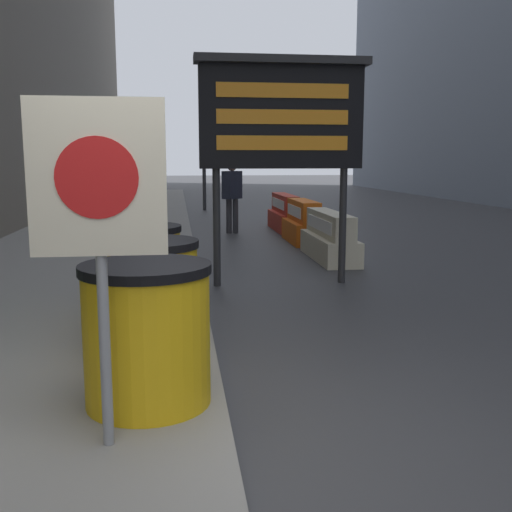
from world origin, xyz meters
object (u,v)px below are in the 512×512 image
(barrel_drum_back, at_px, (140,271))
(pedestrian_worker, at_px, (232,191))
(jersey_barrier_cream, at_px, (329,238))
(barrel_drum_foreground, at_px, (147,334))
(warning_sign, at_px, (99,204))
(message_board, at_px, (281,117))
(traffic_cone_near, at_px, (295,211))
(barrel_drum_middle, at_px, (149,295))
(jersey_barrier_orange_far, at_px, (303,224))
(traffic_light_near_curb, at_px, (203,111))
(jersey_barrier_red_striped, at_px, (285,214))

(barrel_drum_back, xyz_separation_m, pedestrian_worker, (1.63, 7.81, 0.37))
(jersey_barrier_cream, bearing_deg, barrel_drum_foreground, -114.22)
(warning_sign, distance_m, message_board, 5.15)
(barrel_drum_foreground, bearing_deg, barrel_drum_back, 94.48)
(barrel_drum_foreground, xyz_separation_m, traffic_cone_near, (3.20, 11.44, -0.23))
(barrel_drum_middle, relative_size, jersey_barrier_cream, 0.44)
(barrel_drum_middle, bearing_deg, jersey_barrier_orange_far, 68.72)
(jersey_barrier_cream, distance_m, pedestrian_worker, 4.11)
(barrel_drum_middle, bearing_deg, jersey_barrier_cream, 60.98)
(barrel_drum_foreground, height_order, jersey_barrier_cream, barrel_drum_foreground)
(traffic_cone_near, relative_size, traffic_light_near_curb, 0.17)
(warning_sign, height_order, traffic_cone_near, warning_sign)
(barrel_drum_middle, bearing_deg, warning_sign, -95.31)
(jersey_barrier_cream, xyz_separation_m, traffic_light_near_curb, (-1.66, 10.16, 2.87))
(barrel_drum_back, xyz_separation_m, traffic_light_near_curb, (1.28, 14.12, 2.62))
(jersey_barrier_orange_far, relative_size, traffic_light_near_curb, 0.37)
(barrel_drum_foreground, bearing_deg, jersey_barrier_cream, 65.78)
(message_board, bearing_deg, barrel_drum_middle, -117.55)
(jersey_barrier_orange_far, bearing_deg, barrel_drum_foreground, -108.44)
(jersey_barrier_red_striped, bearing_deg, jersey_barrier_orange_far, -90.00)
(traffic_cone_near, distance_m, pedestrian_worker, 2.35)
(barrel_drum_back, distance_m, warning_sign, 2.88)
(barrel_drum_foreground, bearing_deg, warning_sign, -108.86)
(jersey_barrier_orange_far, distance_m, pedestrian_worker, 2.23)
(barrel_drum_back, xyz_separation_m, traffic_cone_near, (3.38, 9.26, -0.23))
(barrel_drum_foreground, bearing_deg, barrel_drum_middle, 92.09)
(message_board, bearing_deg, jersey_barrier_cream, 58.73)
(barrel_drum_foreground, bearing_deg, jersey_barrier_red_striped, 75.15)
(warning_sign, xyz_separation_m, traffic_light_near_curb, (1.30, 16.87, 1.76))
(jersey_barrier_cream, bearing_deg, pedestrian_worker, 108.80)
(message_board, bearing_deg, pedestrian_worker, 91.26)
(jersey_barrier_orange_far, xyz_separation_m, jersey_barrier_red_striped, (0.00, 2.14, -0.00))
(message_board, distance_m, jersey_barrier_orange_far, 4.65)
(jersey_barrier_red_striped, distance_m, traffic_cone_near, 1.10)
(barrel_drum_middle, height_order, jersey_barrier_orange_far, barrel_drum_middle)
(message_board, bearing_deg, barrel_drum_back, -131.00)
(message_board, height_order, jersey_barrier_red_striped, message_board)
(jersey_barrier_cream, relative_size, traffic_cone_near, 2.71)
(warning_sign, relative_size, jersey_barrier_cream, 0.90)
(barrel_drum_foreground, xyz_separation_m, traffic_light_near_curb, (1.11, 16.31, 2.62))
(jersey_barrier_cream, xyz_separation_m, traffic_cone_near, (0.44, 5.30, 0.02))
(barrel_drum_back, distance_m, jersey_barrier_red_striped, 8.76)
(barrel_drum_middle, distance_m, traffic_light_near_curb, 15.48)
(message_board, relative_size, jersey_barrier_cream, 1.45)
(message_board, height_order, jersey_barrier_cream, message_board)
(barrel_drum_middle, bearing_deg, message_board, 62.45)
(barrel_drum_back, height_order, jersey_barrier_cream, barrel_drum_back)
(barrel_drum_back, bearing_deg, pedestrian_worker, 78.25)
(barrel_drum_foreground, distance_m, traffic_light_near_curb, 16.55)
(traffic_cone_near, bearing_deg, warning_sign, -105.80)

